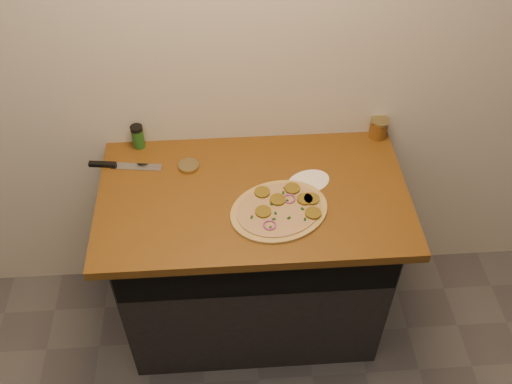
{
  "coord_description": "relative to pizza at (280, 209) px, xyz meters",
  "views": [
    {
      "loc": [
        -0.09,
        -0.11,
        2.47
      ],
      "look_at": [
        0.01,
        1.37,
        0.95
      ],
      "focal_mm": 40.0,
      "sensor_mm": 36.0,
      "label": 1
    }
  ],
  "objects": [
    {
      "name": "flour_spill",
      "position": [
        0.13,
        0.15,
        -0.01
      ],
      "size": [
        0.23,
        0.23,
        0.0
      ],
      "primitive_type": "cylinder",
      "rotation": [
        0.0,
        0.0,
        0.41
      ],
      "color": "white",
      "rests_on": "countertop"
    },
    {
      "name": "chefs_knife",
      "position": [
        -0.63,
        0.29,
        -0.0
      ],
      "size": [
        0.3,
        0.07,
        0.02
      ],
      "color": "#B7BAC1",
      "rests_on": "countertop"
    },
    {
      "name": "pizza",
      "position": [
        0.0,
        0.0,
        0.0
      ],
      "size": [
        0.47,
        0.47,
        0.03
      ],
      "color": "tan",
      "rests_on": "countertop"
    },
    {
      "name": "mason_jar_lid",
      "position": [
        -0.34,
        0.26,
        -0.0
      ],
      "size": [
        0.1,
        0.1,
        0.02
      ],
      "primitive_type": "cylinder",
      "rotation": [
        0.0,
        0.0,
        -0.28
      ],
      "color": "tan",
      "rests_on": "countertop"
    },
    {
      "name": "spice_shaker",
      "position": [
        -0.55,
        0.41,
        0.04
      ],
      "size": [
        0.05,
        0.05,
        0.1
      ],
      "color": "#225A1C",
      "rests_on": "countertop"
    },
    {
      "name": "salsa_jar",
      "position": [
        0.46,
        0.41,
        0.03
      ],
      "size": [
        0.08,
        0.08,
        0.09
      ],
      "color": "#A21B10",
      "rests_on": "countertop"
    },
    {
      "name": "cabinet",
      "position": [
        -0.09,
        0.14,
        -0.48
      ],
      "size": [
        1.1,
        0.6,
        0.86
      ],
      "primitive_type": "cube",
      "color": "black",
      "rests_on": "ground"
    },
    {
      "name": "countertop",
      "position": [
        -0.09,
        0.11,
        -0.03
      ],
      "size": [
        1.2,
        0.7,
        0.04
      ],
      "primitive_type": "cube",
      "color": "brown",
      "rests_on": "cabinet"
    }
  ]
}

